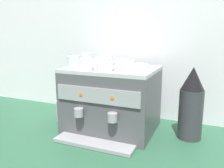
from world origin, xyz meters
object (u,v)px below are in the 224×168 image
(ceramic_cup_0, at_px, (118,64))
(ceramic_cup_4, at_px, (86,59))
(ceramic_cup_5, at_px, (102,62))
(ceramic_cup_3, at_px, (74,62))
(ceramic_bowl_0, at_px, (125,63))
(ceramic_cup_1, at_px, (106,60))
(ceramic_bowl_2, at_px, (140,67))
(coffee_grinder, at_px, (191,104))
(ceramic_bowl_1, at_px, (129,69))
(ceramic_cup_2, at_px, (92,64))
(milk_pitcher, at_px, (63,111))
(espresso_machine, at_px, (112,99))

(ceramic_cup_0, height_order, ceramic_cup_4, ceramic_cup_4)
(ceramic_cup_5, bearing_deg, ceramic_cup_3, -141.98)
(ceramic_cup_5, height_order, ceramic_bowl_0, ceramic_cup_5)
(ceramic_cup_1, xyz_separation_m, ceramic_cup_4, (-0.12, -0.07, 0.00))
(ceramic_bowl_2, bearing_deg, coffee_grinder, 12.90)
(ceramic_bowl_1, bearing_deg, ceramic_cup_2, 176.41)
(ceramic_bowl_0, xyz_separation_m, coffee_grinder, (0.44, -0.04, -0.22))
(ceramic_cup_2, height_order, ceramic_bowl_2, ceramic_cup_2)
(ceramic_cup_5, distance_m, ceramic_bowl_0, 0.16)
(ceramic_cup_5, bearing_deg, ceramic_bowl_1, -25.52)
(ceramic_cup_2, xyz_separation_m, ceramic_cup_5, (0.03, 0.09, 0.00))
(ceramic_cup_0, distance_m, ceramic_bowl_1, 0.10)
(ceramic_cup_2, bearing_deg, ceramic_cup_1, 88.74)
(ceramic_cup_4, relative_size, milk_pitcher, 0.83)
(ceramic_bowl_0, bearing_deg, ceramic_cup_0, -83.49)
(ceramic_cup_4, bearing_deg, milk_pitcher, -177.29)
(ceramic_cup_3, height_order, ceramic_cup_5, ceramic_cup_3)
(ceramic_cup_1, distance_m, ceramic_cup_4, 0.14)
(ceramic_cup_2, bearing_deg, ceramic_cup_3, -169.55)
(ceramic_cup_0, xyz_separation_m, ceramic_cup_1, (-0.15, 0.16, 0.00))
(ceramic_cup_3, height_order, milk_pitcher, ceramic_cup_3)
(ceramic_cup_3, bearing_deg, ceramic_bowl_0, 42.73)
(ceramic_cup_4, distance_m, ceramic_bowl_1, 0.38)
(ceramic_cup_5, bearing_deg, ceramic_cup_4, 164.37)
(ceramic_cup_5, distance_m, ceramic_bowl_2, 0.25)
(ceramic_cup_0, relative_size, ceramic_cup_2, 1.10)
(ceramic_cup_0, height_order, ceramic_cup_3, ceramic_cup_3)
(espresso_machine, xyz_separation_m, ceramic_bowl_2, (0.19, -0.01, 0.23))
(ceramic_bowl_2, relative_size, milk_pitcher, 0.70)
(ceramic_bowl_1, height_order, milk_pitcher, ceramic_bowl_1)
(espresso_machine, height_order, ceramic_bowl_1, ceramic_bowl_1)
(ceramic_bowl_2, height_order, milk_pitcher, ceramic_bowl_2)
(espresso_machine, distance_m, ceramic_bowl_1, 0.30)
(espresso_machine, relative_size, ceramic_bowl_2, 5.53)
(ceramic_cup_0, height_order, ceramic_bowl_0, ceramic_cup_0)
(ceramic_cup_1, bearing_deg, milk_pitcher, -165.59)
(ceramic_cup_0, bearing_deg, ceramic_cup_5, 158.46)
(ceramic_cup_4, bearing_deg, ceramic_bowl_1, -21.76)
(ceramic_cup_5, relative_size, ceramic_bowl_1, 1.05)
(ceramic_cup_3, relative_size, ceramic_bowl_1, 1.13)
(ceramic_cup_2, height_order, ceramic_cup_5, ceramic_cup_5)
(ceramic_cup_0, relative_size, ceramic_bowl_1, 1.03)
(ceramic_cup_0, distance_m, ceramic_bowl_2, 0.13)
(ceramic_cup_1, height_order, ceramic_bowl_2, ceramic_cup_1)
(espresso_machine, relative_size, coffee_grinder, 1.28)
(ceramic_cup_3, relative_size, coffee_grinder, 0.25)
(ceramic_cup_5, distance_m, ceramic_bowl_1, 0.24)
(ceramic_bowl_1, bearing_deg, ceramic_cup_5, 154.48)
(ceramic_bowl_0, bearing_deg, ceramic_cup_5, -132.21)
(ceramic_cup_5, relative_size, ceramic_bowl_0, 0.84)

